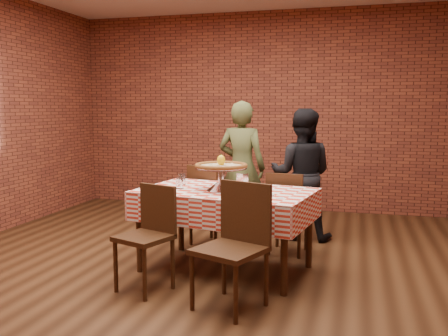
{
  "coord_description": "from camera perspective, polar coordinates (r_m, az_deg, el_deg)",
  "views": [
    {
      "loc": [
        1.42,
        -4.18,
        1.52
      ],
      "look_at": [
        0.24,
        0.18,
        0.95
      ],
      "focal_mm": 39.25,
      "sensor_mm": 36.0,
      "label": 1
    }
  ],
  "objects": [
    {
      "name": "chair_far_left",
      "position": [
        5.41,
        -1.25,
        -4.29
      ],
      "size": [
        0.54,
        0.54,
        0.89
      ],
      "primitive_type": null,
      "rotation": [
        0.0,
        0.0,
        2.74
      ],
      "color": "#351E0E",
      "rests_on": "ground"
    },
    {
      "name": "tablecloth",
      "position": [
        4.54,
        0.17,
        -4.22
      ],
      "size": [
        1.72,
        1.22,
        0.27
      ],
      "primitive_type": null,
      "rotation": [
        0.0,
        0.0,
        -0.17
      ],
      "color": "red",
      "rests_on": "table"
    },
    {
      "name": "diner_black",
      "position": [
        5.68,
        9.01,
        -0.72
      ],
      "size": [
        0.73,
        0.58,
        1.5
      ],
      "primitive_type": "imported",
      "rotation": [
        0.0,
        0.0,
        3.13
      ],
      "color": "black",
      "rests_on": "ground"
    },
    {
      "name": "water_glass_right",
      "position": [
        4.82,
        -4.9,
        -1.32
      ],
      "size": [
        0.08,
        0.08,
        0.11
      ],
      "primitive_type": "cylinder",
      "rotation": [
        0.0,
        0.0,
        -0.17
      ],
      "color": "white",
      "rests_on": "tablecloth"
    },
    {
      "name": "table",
      "position": [
        4.59,
        0.16,
        -7.27
      ],
      "size": [
        1.68,
        1.17,
        0.75
      ],
      "primitive_type": "cube",
      "rotation": [
        0.0,
        0.0,
        -0.17
      ],
      "color": "#351E0E",
      "rests_on": "ground"
    },
    {
      "name": "lemon",
      "position": [
        4.45,
        -0.34,
        0.9
      ],
      "size": [
        0.09,
        0.09,
        0.1
      ],
      "primitive_type": "ellipsoid",
      "rotation": [
        0.0,
        0.0,
        -0.17
      ],
      "color": "yellow",
      "rests_on": "pizza"
    },
    {
      "name": "side_plate",
      "position": [
        4.25,
        4.93,
        -3.13
      ],
      "size": [
        0.17,
        0.17,
        0.01
      ],
      "primitive_type": "cylinder",
      "rotation": [
        0.0,
        0.0,
        -0.17
      ],
      "color": "white",
      "rests_on": "tablecloth"
    },
    {
      "name": "chair_far_right",
      "position": [
        5.15,
        7.47,
        -5.14
      ],
      "size": [
        0.42,
        0.42,
        0.86
      ],
      "primitive_type": null,
      "rotation": [
        0.0,
        0.0,
        3.02
      ],
      "color": "#351E0E",
      "rests_on": "ground"
    },
    {
      "name": "pizza",
      "position": [
        4.46,
        -0.34,
        0.19
      ],
      "size": [
        0.56,
        0.56,
        0.03
      ],
      "primitive_type": "cylinder",
      "rotation": [
        0.0,
        0.0,
        -0.17
      ],
      "color": "#C3B186",
      "rests_on": "pizza_stand"
    },
    {
      "name": "sweetener_packet_b",
      "position": [
        4.15,
        6.66,
        -3.45
      ],
      "size": [
        0.05,
        0.04,
        0.0
      ],
      "primitive_type": "cube",
      "rotation": [
        0.0,
        0.0,
        -0.0
      ],
      "color": "white",
      "rests_on": "tablecloth"
    },
    {
      "name": "water_glass_left",
      "position": [
        4.6,
        -5.18,
        -1.73
      ],
      "size": [
        0.08,
        0.08,
        0.11
      ],
      "primitive_type": "cylinder",
      "rotation": [
        0.0,
        0.0,
        -0.17
      ],
      "color": "white",
      "rests_on": "tablecloth"
    },
    {
      "name": "sweetener_packet_a",
      "position": [
        4.12,
        6.4,
        -3.5
      ],
      "size": [
        0.05,
        0.04,
        0.0
      ],
      "primitive_type": "cube",
      "rotation": [
        0.0,
        0.0,
        0.04
      ],
      "color": "white",
      "rests_on": "tablecloth"
    },
    {
      "name": "chair_near_left",
      "position": [
        4.12,
        -9.31,
        -8.22
      ],
      "size": [
        0.5,
        0.5,
        0.87
      ],
      "primitive_type": null,
      "rotation": [
        0.0,
        0.0,
        -0.35
      ],
      "color": "#351E0E",
      "rests_on": "ground"
    },
    {
      "name": "back_wall",
      "position": [
        7.32,
        3.99,
        6.59
      ],
      "size": [
        5.5,
        0.0,
        5.5
      ],
      "primitive_type": "plane",
      "rotation": [
        1.57,
        0.0,
        0.0
      ],
      "color": "maroon",
      "rests_on": "ground"
    },
    {
      "name": "condiment_caddy",
      "position": [
        4.72,
        2.15,
        -1.37
      ],
      "size": [
        0.11,
        0.11,
        0.13
      ],
      "primitive_type": "cube",
      "rotation": [
        0.0,
        0.0,
        -0.59
      ],
      "color": "silver",
      "rests_on": "tablecloth"
    },
    {
      "name": "ground",
      "position": [
        4.67,
        -3.51,
        -11.85
      ],
      "size": [
        6.0,
        6.0,
        0.0
      ],
      "primitive_type": "plane",
      "color": "black",
      "rests_on": "ground"
    },
    {
      "name": "diner_olive",
      "position": [
        5.87,
        2.08,
        0.06
      ],
      "size": [
        0.62,
        0.44,
        1.59
      ],
      "primitive_type": "imported",
      "rotation": [
        0.0,
        0.0,
        3.03
      ],
      "color": "#4A512B",
      "rests_on": "ground"
    },
    {
      "name": "chair_near_right",
      "position": [
        3.71,
        0.65,
        -9.25
      ],
      "size": [
        0.6,
        0.6,
        0.94
      ],
      "primitive_type": null,
      "rotation": [
        0.0,
        0.0,
        -0.38
      ],
      "color": "#351E0E",
      "rests_on": "ground"
    },
    {
      "name": "pizza_stand",
      "position": [
        4.47,
        -0.34,
        -1.26
      ],
      "size": [
        0.56,
        0.56,
        0.21
      ],
      "primitive_type": null,
      "rotation": [
        0.0,
        0.0,
        -0.17
      ],
      "color": "silver",
      "rests_on": "tablecloth"
    }
  ]
}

